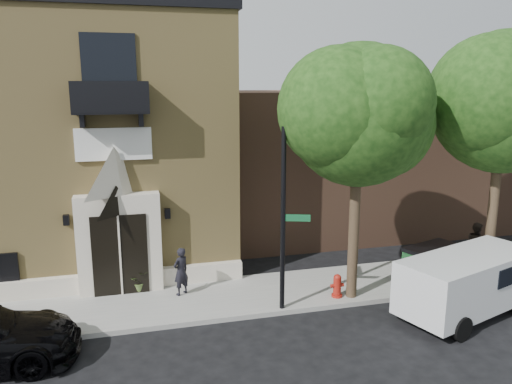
% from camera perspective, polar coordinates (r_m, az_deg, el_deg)
% --- Properties ---
extents(ground, '(120.00, 120.00, 0.00)m').
position_cam_1_polar(ground, '(14.66, -10.92, -15.26)').
color(ground, black).
rests_on(ground, ground).
extents(sidewalk, '(42.00, 3.00, 0.15)m').
position_cam_1_polar(sidewalk, '(16.04, -7.68, -12.32)').
color(sidewalk, gray).
rests_on(sidewalk, ground).
extents(church, '(12.20, 11.01, 9.30)m').
position_cam_1_polar(church, '(21.19, -21.11, 5.79)').
color(church, tan).
rests_on(church, ground).
extents(neighbour_building, '(18.00, 8.00, 6.40)m').
position_cam_1_polar(neighbour_building, '(25.64, 15.02, 3.94)').
color(neighbour_building, brown).
rests_on(neighbour_building, ground).
extents(street_tree_left, '(4.97, 4.38, 7.77)m').
position_cam_1_polar(street_tree_left, '(14.96, 11.94, 8.73)').
color(street_tree_left, '#38281C').
rests_on(street_tree_left, sidewalk).
extents(street_tree_mid, '(5.21, 4.64, 8.25)m').
position_cam_1_polar(street_tree_mid, '(17.76, 26.77, 9.28)').
color(street_tree_mid, '#38281C').
rests_on(street_tree_mid, sidewalk).
extents(cargo_van, '(4.87, 3.16, 1.86)m').
position_cam_1_polar(cargo_van, '(16.22, 23.39, -9.30)').
color(cargo_van, silver).
rests_on(cargo_van, ground).
extents(street_sign, '(0.83, 1.03, 5.42)m').
position_cam_1_polar(street_sign, '(14.43, 3.18, -3.19)').
color(street_sign, black).
rests_on(street_sign, sidewalk).
extents(fire_hydrant, '(0.43, 0.34, 0.75)m').
position_cam_1_polar(fire_hydrant, '(16.13, 9.26, -10.52)').
color(fire_hydrant, maroon).
rests_on(fire_hydrant, sidewalk).
extents(dumpster, '(2.22, 1.69, 1.28)m').
position_cam_1_polar(dumpster, '(17.86, 19.56, -7.84)').
color(dumpster, '#0F3A1C').
rests_on(dumpster, sidewalk).
extents(planter, '(0.71, 0.65, 0.67)m').
position_cam_1_polar(planter, '(16.80, -13.20, -9.87)').
color(planter, '#526C31').
rests_on(planter, sidewalk).
extents(pedestrian_near, '(0.68, 0.62, 1.55)m').
position_cam_1_polar(pedestrian_near, '(16.12, -8.58, -8.95)').
color(pedestrian_near, black).
rests_on(pedestrian_near, sidewalk).
extents(pedestrian_far, '(0.66, 0.83, 1.63)m').
position_cam_1_polar(pedestrian_far, '(20.09, 23.84, -5.47)').
color(pedestrian_far, '#2E251F').
rests_on(pedestrian_far, sidewalk).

